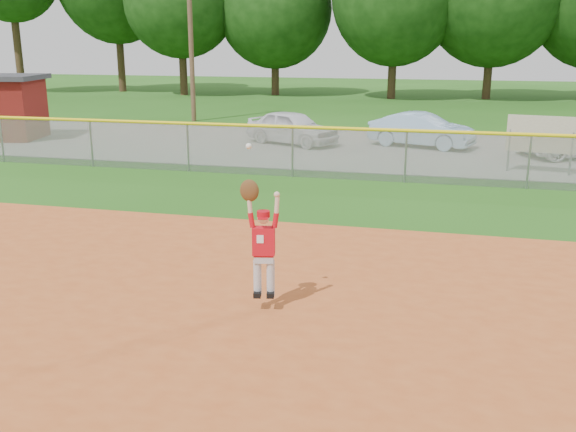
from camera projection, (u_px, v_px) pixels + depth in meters
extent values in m
plane|color=#1F5112|center=(142.00, 306.00, 9.93)|extent=(120.00, 120.00, 0.00)
cube|color=#AB4C1F|center=(20.00, 410.00, 7.12)|extent=(24.00, 16.00, 0.04)
cube|color=slate|center=(328.00, 145.00, 24.90)|extent=(44.00, 10.00, 0.03)
imported|color=silver|center=(292.00, 127.00, 24.95)|extent=(4.09, 2.98, 1.30)
imported|color=#89ACCC|center=(421.00, 130.00, 24.29)|extent=(4.11, 2.45, 1.28)
cube|color=#59100C|center=(0.00, 110.00, 26.19)|extent=(3.48, 2.88, 2.41)
cylinder|color=gray|center=(509.00, 151.00, 19.81)|extent=(0.07, 0.07, 1.33)
cylinder|color=gray|center=(571.00, 154.00, 19.16)|extent=(0.07, 0.07, 1.33)
cube|color=beige|center=(541.00, 134.00, 19.34)|extent=(1.99, 0.35, 1.11)
cube|color=gray|center=(292.00, 152.00, 19.09)|extent=(40.00, 0.03, 1.50)
cylinder|color=yellow|center=(293.00, 127.00, 18.89)|extent=(40.00, 0.10, 0.10)
cylinder|color=gray|center=(2.00, 140.00, 21.40)|extent=(0.06, 0.06, 1.50)
cylinder|color=gray|center=(91.00, 144.00, 20.63)|extent=(0.06, 0.06, 1.50)
cylinder|color=gray|center=(188.00, 148.00, 19.86)|extent=(0.06, 0.06, 1.50)
cylinder|color=gray|center=(292.00, 152.00, 19.09)|extent=(0.06, 0.06, 1.50)
cylinder|color=gray|center=(406.00, 157.00, 18.32)|extent=(0.06, 0.06, 1.50)
cylinder|color=gray|center=(529.00, 162.00, 17.55)|extent=(0.06, 0.06, 1.50)
cylinder|color=#4C3823|center=(190.00, 28.00, 31.17)|extent=(0.24, 0.24, 9.00)
cylinder|color=#422D1C|center=(18.00, 54.00, 48.22)|extent=(0.56, 0.56, 5.87)
cylinder|color=#422D1C|center=(120.00, 52.00, 49.82)|extent=(0.56, 0.56, 6.10)
cylinder|color=#422D1C|center=(183.00, 64.00, 46.90)|extent=(0.56, 0.56, 4.43)
ellipsoid|color=#193F0F|center=(180.00, 2.00, 45.75)|extent=(8.01, 8.01, 7.88)
cylinder|color=#422D1C|center=(275.00, 66.00, 46.97)|extent=(0.56, 0.56, 4.11)
ellipsoid|color=#193F0F|center=(275.00, 9.00, 45.90)|extent=(8.19, 8.19, 8.39)
cylinder|color=#422D1C|center=(392.00, 64.00, 43.94)|extent=(0.56, 0.56, 4.64)
cylinder|color=#422D1C|center=(489.00, 63.00, 43.56)|extent=(0.56, 0.56, 4.89)
cylinder|color=silver|center=(257.00, 278.00, 9.63)|extent=(0.14, 0.14, 0.55)
cylinder|color=silver|center=(271.00, 278.00, 9.62)|extent=(0.14, 0.14, 0.55)
cube|color=black|center=(257.00, 293.00, 9.66)|extent=(0.15, 0.24, 0.08)
cube|color=black|center=(271.00, 294.00, 9.65)|extent=(0.15, 0.24, 0.08)
cube|color=silver|center=(264.00, 259.00, 9.54)|extent=(0.31, 0.21, 0.11)
cube|color=maroon|center=(264.00, 254.00, 9.53)|extent=(0.33, 0.22, 0.04)
cube|color=red|center=(264.00, 241.00, 9.47)|extent=(0.36, 0.24, 0.42)
cube|color=white|center=(260.00, 239.00, 9.37)|extent=(0.10, 0.03, 0.12)
sphere|color=beige|center=(263.00, 217.00, 9.38)|extent=(0.22, 0.22, 0.19)
cylinder|color=#B20A14|center=(263.00, 214.00, 9.36)|extent=(0.23, 0.23, 0.09)
cube|color=#B20A14|center=(263.00, 218.00, 9.28)|extent=(0.16, 0.14, 0.02)
cylinder|color=red|center=(251.00, 220.00, 9.39)|extent=(0.12, 0.10, 0.23)
cylinder|color=beige|center=(250.00, 205.00, 9.33)|extent=(0.09, 0.08, 0.25)
ellipsoid|color=#4C2D14|center=(249.00, 191.00, 9.28)|extent=(0.31, 0.18, 0.33)
sphere|color=white|center=(249.00, 146.00, 9.10)|extent=(0.10, 0.10, 0.08)
cylinder|color=red|center=(275.00, 220.00, 9.38)|extent=(0.12, 0.10, 0.23)
cylinder|color=beige|center=(277.00, 205.00, 9.32)|extent=(0.09, 0.08, 0.25)
sphere|color=beige|center=(277.00, 195.00, 9.27)|extent=(0.10, 0.10, 0.09)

